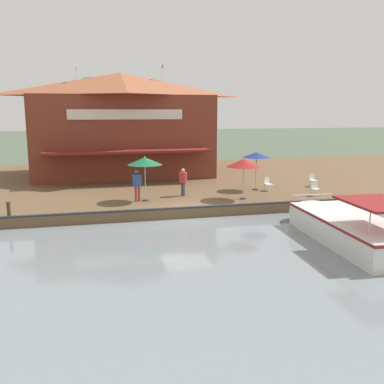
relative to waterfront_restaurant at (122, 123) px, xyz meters
The scene contains 16 objects.
ground_plane 14.74m from the waterfront_restaurant, ahead, with size 220.00×220.00×0.00m, color #4C5B47.
quay_deck 5.65m from the waterfront_restaurant, 38.37° to the left, with size 22.00×56.00×0.60m, color brown.
quay_edge_fender 14.45m from the waterfront_restaurant, ahead, with size 0.20×50.40×0.10m, color #2D2D33.
waterfront_restaurant is the anchor object (origin of this frame).
patio_umbrella_mid_patio_left 11.38m from the waterfront_restaurant, ahead, with size 1.96×1.96×2.55m.
patio_umbrella_far_corner 12.38m from the waterfront_restaurant, 39.70° to the left, with size 1.80×1.80×2.50m.
patio_umbrella_by_entrance 13.60m from the waterfront_restaurant, 26.41° to the left, with size 1.99×1.99×2.40m.
cafe_chair_beside_entrance 15.60m from the waterfront_restaurant, 52.69° to the left, with size 0.52×0.52×0.85m.
cafe_chair_mid_patio 13.55m from the waterfront_restaurant, 40.51° to the left, with size 0.57×0.57×0.85m.
cafe_chair_facing_river 16.52m from the waterfront_restaurant, 40.93° to the left, with size 0.47×0.47×0.85m.
person_mid_patio 11.60m from the waterfront_restaurant, ahead, with size 0.51×0.51×1.81m.
person_near_entrance 11.11m from the waterfront_restaurant, 15.06° to the left, with size 0.47×0.47×1.68m.
motorboat_mid_row 20.95m from the waterfront_restaurant, 23.43° to the left, with size 8.43×3.02×2.17m.
mooring_post 15.42m from the waterfront_restaurant, 26.06° to the right, with size 0.22×0.22×0.74m.
tree_behind_restaurant 3.58m from the waterfront_restaurant, 135.64° to the right, with size 4.81×4.59×7.87m.
tree_upstream_bank 7.59m from the waterfront_restaurant, 133.81° to the left, with size 5.28×5.03×7.24m.
Camera 1 is at (21.37, -4.89, 5.68)m, focal length 40.00 mm.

